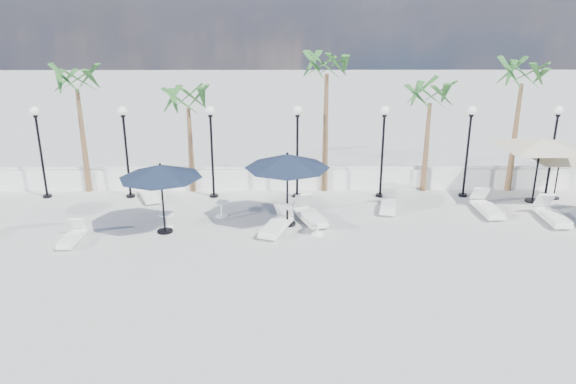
{
  "coord_description": "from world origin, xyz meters",
  "views": [
    {
      "loc": [
        -0.54,
        -15.76,
        7.94
      ],
      "look_at": [
        -0.41,
        2.77,
        1.5
      ],
      "focal_mm": 35.0,
      "sensor_mm": 36.0,
      "label": 1
    }
  ],
  "objects_px": {
    "lounger_5": "(276,225)",
    "lounger_6": "(552,215)",
    "lounger_4": "(388,204)",
    "lounger_1": "(149,194)",
    "lounger_2": "(72,237)",
    "lounger_3": "(310,215)",
    "parasol_navy_left": "(160,172)",
    "parasol_navy_mid": "(287,161)",
    "parasol_cream_sq_b": "(561,153)",
    "lounger_7": "(487,207)",
    "parasol_cream_sq_a": "(542,138)"
  },
  "relations": [
    {
      "from": "lounger_1",
      "to": "lounger_2",
      "type": "bearing_deg",
      "value": -134.68
    },
    {
      "from": "lounger_1",
      "to": "lounger_3",
      "type": "distance_m",
      "value": 7.03
    },
    {
      "from": "lounger_7",
      "to": "parasol_navy_left",
      "type": "bearing_deg",
      "value": -175.25
    },
    {
      "from": "lounger_1",
      "to": "parasol_navy_left",
      "type": "xyz_separation_m",
      "value": [
        1.35,
        -3.46,
        2.03
      ]
    },
    {
      "from": "lounger_2",
      "to": "parasol_navy_left",
      "type": "relative_size",
      "value": 0.56
    },
    {
      "from": "parasol_navy_left",
      "to": "lounger_5",
      "type": "bearing_deg",
      "value": 0.34
    },
    {
      "from": "lounger_6",
      "to": "parasol_navy_mid",
      "type": "bearing_deg",
      "value": -178.62
    },
    {
      "from": "lounger_5",
      "to": "parasol_navy_mid",
      "type": "xyz_separation_m",
      "value": [
        0.39,
        0.64,
        2.17
      ]
    },
    {
      "from": "parasol_cream_sq_a",
      "to": "lounger_1",
      "type": "bearing_deg",
      "value": 178.54
    },
    {
      "from": "lounger_6",
      "to": "parasol_cream_sq_b",
      "type": "relative_size",
      "value": 0.48
    },
    {
      "from": "parasol_cream_sq_b",
      "to": "lounger_5",
      "type": "bearing_deg",
      "value": -163.51
    },
    {
      "from": "lounger_2",
      "to": "lounger_6",
      "type": "height_order",
      "value": "lounger_6"
    },
    {
      "from": "parasol_navy_left",
      "to": "parasol_cream_sq_b",
      "type": "xyz_separation_m",
      "value": [
        15.53,
        3.44,
        -0.29
      ]
    },
    {
      "from": "lounger_1",
      "to": "parasol_cream_sq_b",
      "type": "xyz_separation_m",
      "value": [
        16.87,
        -0.02,
        1.74
      ]
    },
    {
      "from": "lounger_5",
      "to": "parasol_navy_mid",
      "type": "height_order",
      "value": "parasol_navy_mid"
    },
    {
      "from": "lounger_1",
      "to": "parasol_navy_mid",
      "type": "bearing_deg",
      "value": -49.84
    },
    {
      "from": "lounger_3",
      "to": "parasol_navy_left",
      "type": "relative_size",
      "value": 0.75
    },
    {
      "from": "parasol_cream_sq_b",
      "to": "parasol_navy_mid",
      "type": "bearing_deg",
      "value": -166.04
    },
    {
      "from": "parasol_navy_left",
      "to": "parasol_cream_sq_b",
      "type": "height_order",
      "value": "parasol_navy_left"
    },
    {
      "from": "lounger_3",
      "to": "parasol_navy_left",
      "type": "xyz_separation_m",
      "value": [
        -5.23,
        -0.97,
        2.0
      ]
    },
    {
      "from": "lounger_2",
      "to": "parasol_cream_sq_b",
      "type": "height_order",
      "value": "parasol_cream_sq_b"
    },
    {
      "from": "lounger_1",
      "to": "lounger_2",
      "type": "xyz_separation_m",
      "value": [
        -1.65,
        -4.34,
        -0.03
      ]
    },
    {
      "from": "lounger_5",
      "to": "lounger_6",
      "type": "distance_m",
      "value": 10.34
    },
    {
      "from": "lounger_7",
      "to": "parasol_cream_sq_b",
      "type": "relative_size",
      "value": 0.49
    },
    {
      "from": "lounger_6",
      "to": "parasol_navy_mid",
      "type": "xyz_separation_m",
      "value": [
        -9.91,
        -0.25,
        2.17
      ]
    },
    {
      "from": "parasol_navy_left",
      "to": "parasol_navy_mid",
      "type": "bearing_deg",
      "value": 8.67
    },
    {
      "from": "lounger_7",
      "to": "lounger_5",
      "type": "bearing_deg",
      "value": -171.49
    },
    {
      "from": "lounger_1",
      "to": "parasol_navy_mid",
      "type": "xyz_separation_m",
      "value": [
        5.73,
        -2.79,
        2.2
      ]
    },
    {
      "from": "lounger_2",
      "to": "parasol_cream_sq_b",
      "type": "relative_size",
      "value": 0.38
    },
    {
      "from": "lounger_7",
      "to": "parasol_cream_sq_a",
      "type": "bearing_deg",
      "value": 25.7
    },
    {
      "from": "lounger_6",
      "to": "parasol_navy_left",
      "type": "bearing_deg",
      "value": -176.39
    },
    {
      "from": "lounger_3",
      "to": "parasol_cream_sq_a",
      "type": "distance_m",
      "value": 9.78
    },
    {
      "from": "lounger_2",
      "to": "parasol_navy_left",
      "type": "bearing_deg",
      "value": 17.52
    },
    {
      "from": "lounger_2",
      "to": "lounger_7",
      "type": "height_order",
      "value": "lounger_7"
    },
    {
      "from": "lounger_6",
      "to": "parasol_navy_left",
      "type": "relative_size",
      "value": 0.71
    },
    {
      "from": "lounger_7",
      "to": "parasol_navy_left",
      "type": "xyz_separation_m",
      "value": [
        -12.13,
        -1.75,
        2.01
      ]
    },
    {
      "from": "lounger_3",
      "to": "lounger_1",
      "type": "bearing_deg",
      "value": 139.42
    },
    {
      "from": "lounger_1",
      "to": "parasol_navy_left",
      "type": "distance_m",
      "value": 4.23
    },
    {
      "from": "lounger_4",
      "to": "parasol_cream_sq_a",
      "type": "height_order",
      "value": "parasol_cream_sq_a"
    },
    {
      "from": "parasol_cream_sq_a",
      "to": "parasol_cream_sq_b",
      "type": "distance_m",
      "value": 1.32
    },
    {
      "from": "lounger_7",
      "to": "parasol_cream_sq_b",
      "type": "xyz_separation_m",
      "value": [
        3.39,
        1.69,
        1.71
      ]
    },
    {
      "from": "lounger_6",
      "to": "parasol_cream_sq_b",
      "type": "xyz_separation_m",
      "value": [
        1.23,
        2.52,
        1.71
      ]
    },
    {
      "from": "parasol_navy_mid",
      "to": "parasol_cream_sq_a",
      "type": "relative_size",
      "value": 0.53
    },
    {
      "from": "lounger_4",
      "to": "lounger_6",
      "type": "height_order",
      "value": "lounger_6"
    },
    {
      "from": "lounger_1",
      "to": "lounger_4",
      "type": "distance_m",
      "value": 9.81
    },
    {
      "from": "lounger_3",
      "to": "parasol_navy_mid",
      "type": "bearing_deg",
      "value": 179.68
    },
    {
      "from": "lounger_1",
      "to": "lounger_6",
      "type": "bearing_deg",
      "value": -33.1
    },
    {
      "from": "lounger_3",
      "to": "lounger_7",
      "type": "xyz_separation_m",
      "value": [
        6.91,
        0.79,
        -0.01
      ]
    },
    {
      "from": "lounger_5",
      "to": "lounger_1",
      "type": "bearing_deg",
      "value": 166.6
    },
    {
      "from": "lounger_1",
      "to": "lounger_3",
      "type": "height_order",
      "value": "lounger_3"
    }
  ]
}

